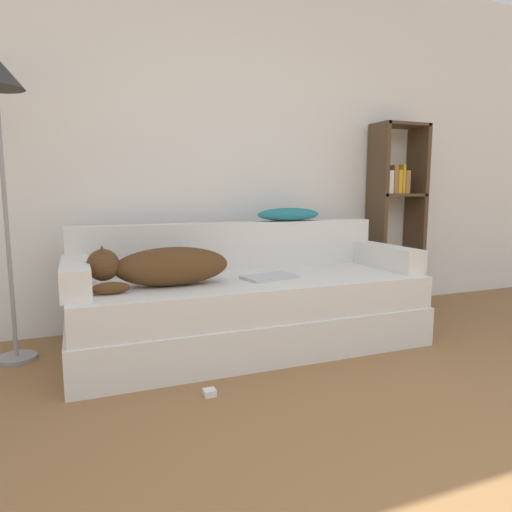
# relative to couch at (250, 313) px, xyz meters

# --- Properties ---
(wall_back) EXTENTS (7.07, 0.06, 2.70)m
(wall_back) POSITION_rel_couch_xyz_m (0.12, 0.72, 1.13)
(wall_back) COLOR white
(wall_back) RESTS_ON ground_plane
(couch) EXTENTS (2.20, 0.85, 0.45)m
(couch) POSITION_rel_couch_xyz_m (0.00, 0.00, 0.00)
(couch) COLOR silver
(couch) RESTS_ON ground_plane
(couch_backrest) EXTENTS (2.16, 0.15, 0.32)m
(couch_backrest) POSITION_rel_couch_xyz_m (0.00, 0.36, 0.39)
(couch_backrest) COLOR silver
(couch_backrest) RESTS_ON couch
(couch_arm_left) EXTENTS (0.15, 0.66, 0.16)m
(couch_arm_left) POSITION_rel_couch_xyz_m (-1.02, -0.01, 0.31)
(couch_arm_left) COLOR silver
(couch_arm_left) RESTS_ON couch
(couch_arm_right) EXTENTS (0.15, 0.66, 0.16)m
(couch_arm_right) POSITION_rel_couch_xyz_m (1.02, -0.01, 0.31)
(couch_arm_right) COLOR silver
(couch_arm_right) RESTS_ON couch
(dog) EXTENTS (0.79, 0.27, 0.25)m
(dog) POSITION_rel_couch_xyz_m (-0.56, -0.06, 0.34)
(dog) COLOR #513319
(dog) RESTS_ON couch
(laptop) EXTENTS (0.37, 0.26, 0.02)m
(laptop) POSITION_rel_couch_xyz_m (0.10, -0.07, 0.24)
(laptop) COLOR #B7B7BC
(laptop) RESTS_ON couch
(throw_pillow) EXTENTS (0.48, 0.22, 0.09)m
(throw_pillow) POSITION_rel_couch_xyz_m (0.44, 0.36, 0.60)
(throw_pillow) COLOR teal
(throw_pillow) RESTS_ON couch_backrest
(bookshelf) EXTENTS (0.45, 0.26, 1.54)m
(bookshelf) POSITION_rel_couch_xyz_m (1.53, 0.53, 0.66)
(bookshelf) COLOR #4C3823
(bookshelf) RESTS_ON ground_plane
(power_adapter) EXTENTS (0.06, 0.06, 0.03)m
(power_adapter) POSITION_rel_couch_xyz_m (-0.44, -0.60, -0.20)
(power_adapter) COLOR silver
(power_adapter) RESTS_ON ground_plane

